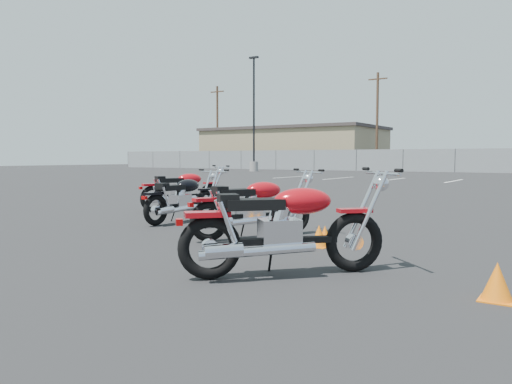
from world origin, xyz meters
The scene contains 13 objects.
ground centered at (0.00, 0.00, 0.00)m, with size 120.00×120.00×0.00m, color black.
motorcycle_front_red centered at (-3.12, 2.76, 0.44)m, with size 1.20×1.94×0.97m.
motorcycle_second_black centered at (-1.82, 1.27, 0.42)m, with size 0.73×1.89×0.92m.
motorcycle_third_red centered at (1.74, -1.26, 0.48)m, with size 1.77×1.82×1.05m.
motorcycle_rear_red centered at (0.24, 0.47, 0.45)m, with size 1.30×1.92×0.98m.
training_cone_near centered at (1.37, 0.45, 0.13)m, with size 0.22×0.22×0.26m.
training_cone_far centered at (3.60, -1.07, 0.16)m, with size 0.26×0.26×0.31m.
training_cone_extra centered at (1.34, 0.34, 0.14)m, with size 0.24×0.24×0.28m.
light_pole_west centered at (-18.25, 28.55, 2.33)m, with size 0.80×0.70×9.22m.
tan_building_west centered at (-22.00, 42.00, 2.16)m, with size 18.40×10.40×4.30m.
utility_pole_a centered at (-30.00, 39.00, 4.69)m, with size 1.80×0.24×9.00m.
utility_pole_b centered at (-12.00, 40.00, 4.69)m, with size 1.80×0.24×9.00m.
parking_line_stripes centered at (-2.50, 20.00, 0.00)m, with size 15.12×4.00×0.01m.
Camera 1 is at (4.13, -5.42, 1.15)m, focal length 35.00 mm.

